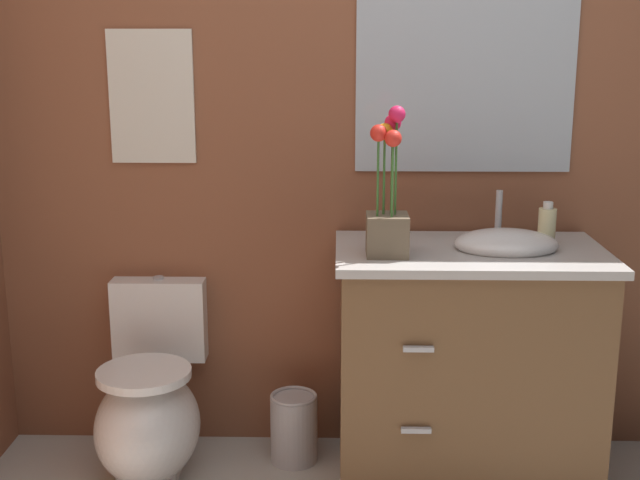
{
  "coord_description": "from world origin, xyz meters",
  "views": [
    {
      "loc": [
        -0.14,
        -1.63,
        1.59
      ],
      "look_at": [
        -0.2,
        1.16,
        0.91
      ],
      "focal_mm": 47.17,
      "sensor_mm": 36.0,
      "label": 1
    }
  ],
  "objects_px": {
    "soap_bottle": "(547,226)",
    "wall_mirror": "(465,76)",
    "toilet": "(150,410)",
    "vanity_cabinet": "(467,364)",
    "flower_vase": "(388,209)",
    "wall_poster": "(152,97)",
    "trash_bin": "(294,427)"
  },
  "relations": [
    {
      "from": "wall_poster",
      "to": "vanity_cabinet",
      "type": "bearing_deg",
      "value": -14.23
    },
    {
      "from": "trash_bin",
      "to": "wall_poster",
      "type": "relative_size",
      "value": 0.56
    },
    {
      "from": "wall_mirror",
      "to": "trash_bin",
      "type": "bearing_deg",
      "value": -163.98
    },
    {
      "from": "flower_vase",
      "to": "wall_mirror",
      "type": "relative_size",
      "value": 0.63
    },
    {
      "from": "toilet",
      "to": "trash_bin",
      "type": "height_order",
      "value": "toilet"
    },
    {
      "from": "flower_vase",
      "to": "soap_bottle",
      "type": "height_order",
      "value": "flower_vase"
    },
    {
      "from": "wall_mirror",
      "to": "vanity_cabinet",
      "type": "bearing_deg",
      "value": -89.48
    },
    {
      "from": "soap_bottle",
      "to": "toilet",
      "type": "bearing_deg",
      "value": -178.74
    },
    {
      "from": "toilet",
      "to": "flower_vase",
      "type": "height_order",
      "value": "flower_vase"
    },
    {
      "from": "toilet",
      "to": "trash_bin",
      "type": "xyz_separation_m",
      "value": [
        0.53,
        0.09,
        -0.11
      ]
    },
    {
      "from": "soap_bottle",
      "to": "wall_poster",
      "type": "height_order",
      "value": "wall_poster"
    },
    {
      "from": "soap_bottle",
      "to": "wall_mirror",
      "type": "bearing_deg",
      "value": 138.97
    },
    {
      "from": "vanity_cabinet",
      "to": "wall_mirror",
      "type": "bearing_deg",
      "value": 90.52
    },
    {
      "from": "toilet",
      "to": "wall_poster",
      "type": "distance_m",
      "value": 1.16
    },
    {
      "from": "toilet",
      "to": "trash_bin",
      "type": "distance_m",
      "value": 0.55
    },
    {
      "from": "flower_vase",
      "to": "wall_poster",
      "type": "relative_size",
      "value": 1.02
    },
    {
      "from": "wall_poster",
      "to": "toilet",
      "type": "bearing_deg",
      "value": -90.0
    },
    {
      "from": "wall_mirror",
      "to": "wall_poster",
      "type": "bearing_deg",
      "value": 180.0
    },
    {
      "from": "flower_vase",
      "to": "trash_bin",
      "type": "bearing_deg",
      "value": 148.43
    },
    {
      "from": "flower_vase",
      "to": "trash_bin",
      "type": "xyz_separation_m",
      "value": [
        -0.33,
        0.2,
        -0.9
      ]
    },
    {
      "from": "trash_bin",
      "to": "wall_mirror",
      "type": "xyz_separation_m",
      "value": [
        0.63,
        0.18,
        1.31
      ]
    },
    {
      "from": "wall_poster",
      "to": "soap_bottle",
      "type": "bearing_deg",
      "value": -9.39
    },
    {
      "from": "toilet",
      "to": "wall_mirror",
      "type": "bearing_deg",
      "value": 13.03
    },
    {
      "from": "flower_vase",
      "to": "trash_bin",
      "type": "relative_size",
      "value": 1.84
    },
    {
      "from": "toilet",
      "to": "trash_bin",
      "type": "bearing_deg",
      "value": 9.38
    },
    {
      "from": "vanity_cabinet",
      "to": "wall_poster",
      "type": "bearing_deg",
      "value": 165.77
    },
    {
      "from": "soap_bottle",
      "to": "trash_bin",
      "type": "distance_m",
      "value": 1.21
    },
    {
      "from": "toilet",
      "to": "vanity_cabinet",
      "type": "height_order",
      "value": "vanity_cabinet"
    },
    {
      "from": "flower_vase",
      "to": "toilet",
      "type": "bearing_deg",
      "value": 172.33
    },
    {
      "from": "flower_vase",
      "to": "wall_poster",
      "type": "height_order",
      "value": "wall_poster"
    },
    {
      "from": "vanity_cabinet",
      "to": "soap_bottle",
      "type": "xyz_separation_m",
      "value": [
        0.27,
        0.06,
        0.49
      ]
    },
    {
      "from": "vanity_cabinet",
      "to": "soap_bottle",
      "type": "height_order",
      "value": "vanity_cabinet"
    }
  ]
}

